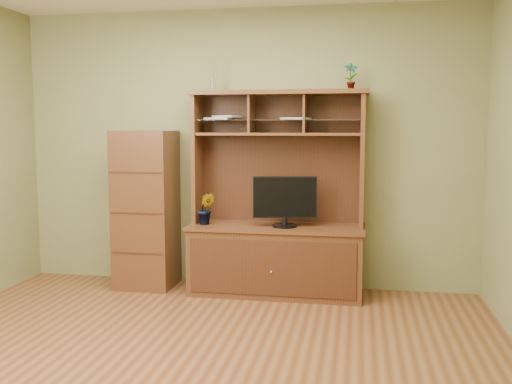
# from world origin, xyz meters

# --- Properties ---
(room) EXTENTS (4.54, 4.04, 2.74)m
(room) POSITION_xyz_m (0.00, 0.00, 1.35)
(room) COLOR brown
(room) RESTS_ON ground
(media_hutch) EXTENTS (1.66, 0.61, 1.90)m
(media_hutch) POSITION_xyz_m (0.36, 1.73, 0.52)
(media_hutch) COLOR #482314
(media_hutch) RESTS_ON room
(monitor) EXTENTS (0.59, 0.23, 0.47)m
(monitor) POSITION_xyz_m (0.44, 1.65, 0.90)
(monitor) COLOR black
(monitor) RESTS_ON media_hutch
(orchid_plant) EXTENTS (0.18, 0.15, 0.30)m
(orchid_plant) POSITION_xyz_m (-0.30, 1.65, 0.80)
(orchid_plant) COLOR #3A6121
(orchid_plant) RESTS_ON media_hutch
(top_plant) EXTENTS (0.14, 0.11, 0.25)m
(top_plant) POSITION_xyz_m (1.02, 1.80, 2.02)
(top_plant) COLOR #326C25
(top_plant) RESTS_ON media_hutch
(reed_diffuser) EXTENTS (0.06, 0.06, 0.31)m
(reed_diffuser) POSITION_xyz_m (-0.27, 1.80, 2.02)
(reed_diffuser) COLOR silver
(reed_diffuser) RESTS_ON media_hutch
(magazines) EXTENTS (1.01, 0.25, 0.04)m
(magazines) POSITION_xyz_m (0.06, 1.80, 1.65)
(magazines) COLOR #9D9DA1
(magazines) RESTS_ON media_hutch
(side_cabinet) EXTENTS (0.55, 0.50, 1.53)m
(side_cabinet) POSITION_xyz_m (-0.93, 1.73, 0.76)
(side_cabinet) COLOR #482314
(side_cabinet) RESTS_ON room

